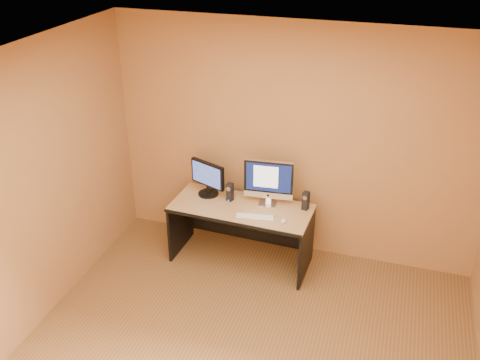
{
  "coord_description": "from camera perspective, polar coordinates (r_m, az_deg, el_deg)",
  "views": [
    {
      "loc": [
        1.02,
        -3.14,
        3.6
      ],
      "look_at": [
        -0.43,
        1.45,
        1.07
      ],
      "focal_mm": 40.0,
      "sensor_mm": 36.0,
      "label": 1
    }
  ],
  "objects": [
    {
      "name": "walls",
      "position": [
        4.03,
        -0.35,
        -7.14
      ],
      "size": [
        4.0,
        4.0,
        2.6
      ],
      "primitive_type": null,
      "color": "#92613B",
      "rests_on": "ground"
    },
    {
      "name": "ceiling",
      "position": [
        3.45,
        -0.41,
        10.84
      ],
      "size": [
        4.0,
        4.0,
        0.0
      ],
      "primitive_type": "plane",
      "color": "white",
      "rests_on": "walls"
    },
    {
      "name": "desk",
      "position": [
        5.9,
        0.11,
        -5.79
      ],
      "size": [
        1.52,
        0.71,
        0.69
      ],
      "primitive_type": null,
      "rotation": [
        0.0,
        0.0,
        -0.04
      ],
      "color": "tan",
      "rests_on": "ground"
    },
    {
      "name": "imac",
      "position": [
        5.65,
        3.03,
        -0.34
      ],
      "size": [
        0.55,
        0.25,
        0.52
      ],
      "primitive_type": null,
      "rotation": [
        0.0,
        0.0,
        0.1
      ],
      "color": "silver",
      "rests_on": "desk"
    },
    {
      "name": "second_monitor",
      "position": [
        5.87,
        -3.45,
        0.14
      ],
      "size": [
        0.5,
        0.37,
        0.39
      ],
      "primitive_type": null,
      "rotation": [
        0.0,
        0.0,
        -0.37
      ],
      "color": "black",
      "rests_on": "desk"
    },
    {
      "name": "speaker_left",
      "position": [
        5.79,
        -1.08,
        -1.28
      ],
      "size": [
        0.08,
        0.08,
        0.21
      ],
      "primitive_type": null,
      "rotation": [
        0.0,
        0.0,
        -0.19
      ],
      "color": "black",
      "rests_on": "desk"
    },
    {
      "name": "speaker_right",
      "position": [
        5.67,
        7.03,
        -2.2
      ],
      "size": [
        0.08,
        0.08,
        0.21
      ],
      "primitive_type": null,
      "rotation": [
        0.0,
        0.0,
        -0.22
      ],
      "color": "black",
      "rests_on": "desk"
    },
    {
      "name": "keyboard",
      "position": [
        5.53,
        1.55,
        -3.94
      ],
      "size": [
        0.42,
        0.17,
        0.02
      ],
      "primitive_type": "cube",
      "rotation": [
        0.0,
        0.0,
        0.16
      ],
      "color": "silver",
      "rests_on": "desk"
    },
    {
      "name": "mouse",
      "position": [
        5.46,
        4.68,
        -4.34
      ],
      "size": [
        0.05,
        0.1,
        0.03
      ],
      "primitive_type": "ellipsoid",
      "rotation": [
        0.0,
        0.0,
        0.0
      ],
      "color": "silver",
      "rests_on": "desk"
    },
    {
      "name": "cable_a",
      "position": [
        5.89,
        3.56,
        -1.93
      ],
      "size": [
        0.08,
        0.2,
        0.01
      ],
      "primitive_type": "cylinder",
      "rotation": [
        1.57,
        0.0,
        0.36
      ],
      "color": "black",
      "rests_on": "desk"
    },
    {
      "name": "cable_b",
      "position": [
        5.9,
        3.0,
        -1.83
      ],
      "size": [
        0.05,
        0.16,
        0.01
      ],
      "primitive_type": "cylinder",
      "rotation": [
        1.57,
        0.0,
        -0.28
      ],
      "color": "black",
      "rests_on": "desk"
    }
  ]
}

